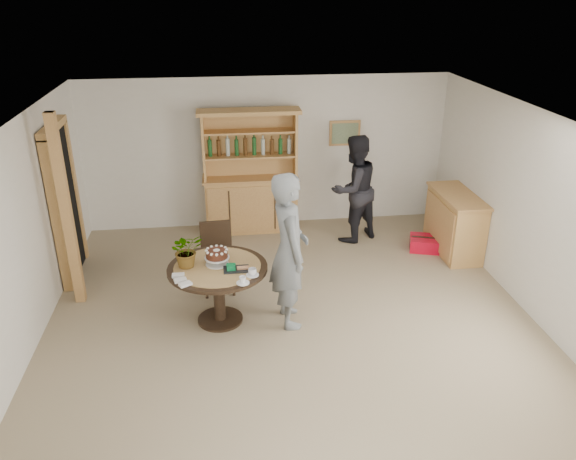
# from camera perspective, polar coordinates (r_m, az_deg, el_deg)

# --- Properties ---
(ground) EXTENTS (7.00, 7.00, 0.00)m
(ground) POSITION_cam_1_polar(r_m,az_deg,el_deg) (6.78, 0.78, -10.84)
(ground) COLOR tan
(ground) RESTS_ON ground
(room_shell) EXTENTS (6.04, 7.04, 2.52)m
(room_shell) POSITION_cam_1_polar(r_m,az_deg,el_deg) (5.96, 0.89, 3.05)
(room_shell) COLOR white
(room_shell) RESTS_ON ground
(doorway) EXTENTS (0.13, 1.10, 2.18)m
(doorway) POSITION_cam_1_polar(r_m,az_deg,el_deg) (8.28, -21.81, 2.73)
(doorway) COLOR black
(doorway) RESTS_ON ground
(pine_post) EXTENTS (0.12, 0.12, 2.50)m
(pine_post) POSITION_cam_1_polar(r_m,az_deg,el_deg) (7.45, -21.58, 1.64)
(pine_post) COLOR tan
(pine_post) RESTS_ON ground
(hutch) EXTENTS (1.62, 0.54, 2.04)m
(hutch) POSITION_cam_1_polar(r_m,az_deg,el_deg) (9.32, -3.79, 4.01)
(hutch) COLOR tan
(hutch) RESTS_ON ground
(sideboard) EXTENTS (0.54, 1.26, 0.94)m
(sideboard) POSITION_cam_1_polar(r_m,az_deg,el_deg) (8.96, 16.58, 0.69)
(sideboard) COLOR tan
(sideboard) RESTS_ON ground
(dining_table) EXTENTS (1.20, 1.20, 0.76)m
(dining_table) POSITION_cam_1_polar(r_m,az_deg,el_deg) (6.82, -7.12, -4.82)
(dining_table) COLOR black
(dining_table) RESTS_ON ground
(dining_chair) EXTENTS (0.45, 0.45, 0.95)m
(dining_chair) POSITION_cam_1_polar(r_m,az_deg,el_deg) (7.59, -7.21, -2.27)
(dining_chair) COLOR black
(dining_chair) RESTS_ON ground
(birthday_cake) EXTENTS (0.30, 0.30, 0.20)m
(birthday_cake) POSITION_cam_1_polar(r_m,az_deg,el_deg) (6.74, -7.24, -2.54)
(birthday_cake) COLOR white
(birthday_cake) RESTS_ON dining_table
(flower_vase) EXTENTS (0.47, 0.44, 0.42)m
(flower_vase) POSITION_cam_1_polar(r_m,az_deg,el_deg) (6.71, -10.27, -2.02)
(flower_vase) COLOR #3F7233
(flower_vase) RESTS_ON dining_table
(gift_tray) EXTENTS (0.30, 0.20, 0.08)m
(gift_tray) POSITION_cam_1_polar(r_m,az_deg,el_deg) (6.63, -5.33, -3.86)
(gift_tray) COLOR black
(gift_tray) RESTS_ON dining_table
(coffee_cup_a) EXTENTS (0.15, 0.15, 0.09)m
(coffee_cup_a) POSITION_cam_1_polar(r_m,az_deg,el_deg) (6.49, -3.64, -4.31)
(coffee_cup_a) COLOR white
(coffee_cup_a) RESTS_ON dining_table
(coffee_cup_b) EXTENTS (0.15, 0.15, 0.08)m
(coffee_cup_b) POSITION_cam_1_polar(r_m,az_deg,el_deg) (6.34, -4.62, -5.13)
(coffee_cup_b) COLOR white
(coffee_cup_b) RESTS_ON dining_table
(napkins) EXTENTS (0.24, 0.33, 0.03)m
(napkins) POSITION_cam_1_polar(r_m,az_deg,el_deg) (6.49, -10.79, -5.00)
(napkins) COLOR white
(napkins) RESTS_ON dining_table
(teen_boy) EXTENTS (0.52, 0.74, 1.93)m
(teen_boy) POSITION_cam_1_polar(r_m,az_deg,el_deg) (6.61, 0.11, -2.10)
(teen_boy) COLOR slate
(teen_boy) RESTS_ON ground
(adult_person) EXTENTS (1.05, 0.97, 1.73)m
(adult_person) POSITION_cam_1_polar(r_m,az_deg,el_deg) (8.93, 6.70, 4.17)
(adult_person) COLOR black
(adult_person) RESTS_ON ground
(red_suitcase) EXTENTS (0.69, 0.56, 0.21)m
(red_suitcase) POSITION_cam_1_polar(r_m,az_deg,el_deg) (9.06, 14.17, -1.36)
(red_suitcase) COLOR red
(red_suitcase) RESTS_ON ground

